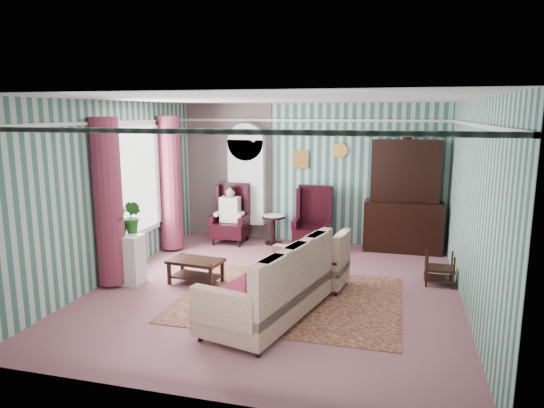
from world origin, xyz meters
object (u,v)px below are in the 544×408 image
(floral_armchair, at_px, (323,258))
(wingback_right, at_px, (313,218))
(wingback_left, at_px, (230,214))
(round_side_table, at_px, (274,230))
(coffee_table, at_px, (196,271))
(bookcase, at_px, (247,188))
(plant_stand, at_px, (126,259))
(nest_table, at_px, (439,268))
(dresser_hutch, at_px, (404,192))
(seated_woman, at_px, (230,215))
(sofa, at_px, (268,279))

(floral_armchair, bearing_deg, wingback_right, 22.58)
(wingback_left, relative_size, round_side_table, 2.08)
(wingback_left, xyz_separation_m, coffee_table, (0.29, -2.48, -0.43))
(wingback_right, relative_size, floral_armchair, 1.31)
(bookcase, distance_m, plant_stand, 3.39)
(wingback_right, xyz_separation_m, nest_table, (2.32, -1.55, -0.35))
(dresser_hutch, bearing_deg, wingback_right, -171.23)
(nest_table, bearing_deg, dresser_hutch, 107.39)
(dresser_hutch, relative_size, nest_table, 4.37)
(round_side_table, bearing_deg, seated_woman, -170.54)
(round_side_table, relative_size, sofa, 0.28)
(wingback_left, height_order, seated_woman, wingback_left)
(dresser_hutch, distance_m, floral_armchair, 2.80)
(round_side_table, xyz_separation_m, nest_table, (3.17, -1.70, -0.03))
(bookcase, relative_size, plant_stand, 2.80)
(nest_table, xyz_separation_m, coffee_table, (-3.78, -0.93, -0.07))
(bookcase, distance_m, coffee_table, 3.01)
(dresser_hutch, distance_m, sofa, 4.19)
(bookcase, height_order, coffee_table, bookcase)
(nest_table, height_order, plant_stand, plant_stand)
(wingback_right, bearing_deg, nest_table, -33.75)
(floral_armchair, bearing_deg, sofa, 166.66)
(round_side_table, xyz_separation_m, sofa, (0.87, -3.65, 0.26))
(plant_stand, xyz_separation_m, floral_armchair, (3.10, 0.59, 0.08))
(sofa, xyz_separation_m, floral_armchair, (0.53, 1.34, -0.08))
(seated_woman, bearing_deg, wingback_right, 0.00)
(bookcase, xyz_separation_m, round_side_table, (0.65, -0.24, -0.82))
(bookcase, bearing_deg, dresser_hutch, -2.11)
(bookcase, xyz_separation_m, floral_armchair, (2.05, -2.55, -0.64))
(plant_stand, bearing_deg, coffee_table, 13.99)
(nest_table, bearing_deg, sofa, -139.75)
(wingback_right, relative_size, seated_woman, 1.06)
(dresser_hutch, relative_size, plant_stand, 2.95)
(coffee_table, bearing_deg, sofa, -34.61)
(seated_woman, height_order, plant_stand, seated_woman)
(sofa, relative_size, floral_armchair, 2.27)
(seated_woman, distance_m, sofa, 3.92)
(wingback_right, distance_m, round_side_table, 0.92)
(seated_woman, bearing_deg, bookcase, 57.34)
(wingback_right, height_order, sofa, wingback_right)
(wingback_left, relative_size, seated_woman, 1.06)
(nest_table, bearing_deg, wingback_left, 159.15)
(wingback_right, distance_m, plant_stand, 3.76)
(sofa, bearing_deg, dresser_hutch, -10.68)
(dresser_hutch, distance_m, coffee_table, 4.34)
(nest_table, distance_m, plant_stand, 5.02)
(wingback_left, bearing_deg, coffee_table, -83.32)
(bookcase, xyz_separation_m, seated_woman, (-0.25, -0.39, -0.53))
(seated_woman, relative_size, nest_table, 2.19)
(seated_woman, bearing_deg, wingback_left, 0.00)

